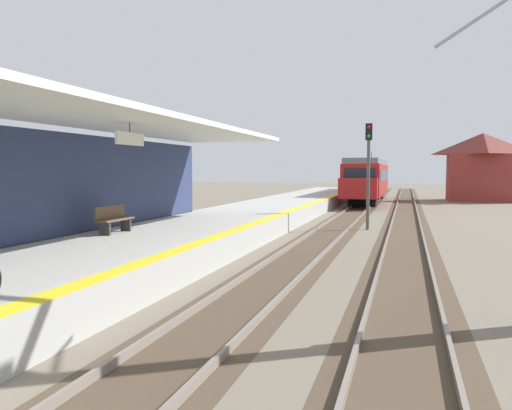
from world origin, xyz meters
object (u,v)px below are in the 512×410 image
object	(u,v)px
approaching_train	(368,178)
rail_signal_post	(368,165)
distant_trackside_house	(482,166)
platform_bench	(114,218)

from	to	relation	value
approaching_train	rail_signal_post	xyz separation A→B (m)	(1.58, -21.61, 1.02)
approaching_train	distant_trackside_house	distance (m)	11.18
rail_signal_post	platform_bench	size ratio (longest dim) A/B	3.25
approaching_train	rail_signal_post	distance (m)	21.69
rail_signal_post	platform_bench	bearing A→B (deg)	-123.44
platform_bench	distant_trackside_house	distance (m)	40.33
rail_signal_post	distant_trackside_house	distance (m)	27.46
approaching_train	distant_trackside_house	world-z (taller)	distant_trackside_house
approaching_train	platform_bench	xyz separation A→B (m)	(-5.65, -32.57, -0.80)
rail_signal_post	platform_bench	distance (m)	13.26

